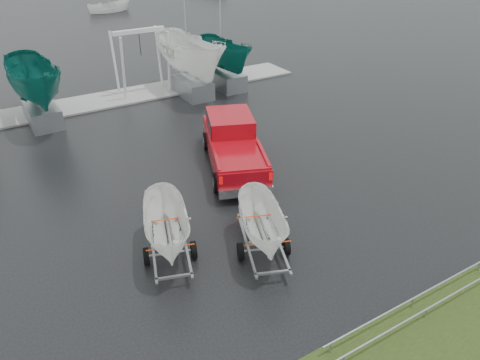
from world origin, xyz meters
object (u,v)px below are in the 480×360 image
trailer_hitched (264,195)px  trailer_parked (165,196)px  boat_hoist (141,53)px  pickup_truck (233,142)px

trailer_hitched → trailer_parked: size_ratio=0.96×
trailer_hitched → boat_hoist: (2.60, 17.74, 0.31)m
trailer_parked → pickup_truck: bearing=60.3°
trailer_parked → boat_hoist: trailer_parked is taller
trailer_hitched → boat_hoist: 17.93m
pickup_truck → trailer_hitched: 6.89m
trailer_hitched → trailer_parked: bearing=174.4°
pickup_truck → boat_hoist: (0.08, 11.45, 1.54)m
pickup_truck → trailer_parked: 7.33m
boat_hoist → trailer_parked: bearing=-108.5°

